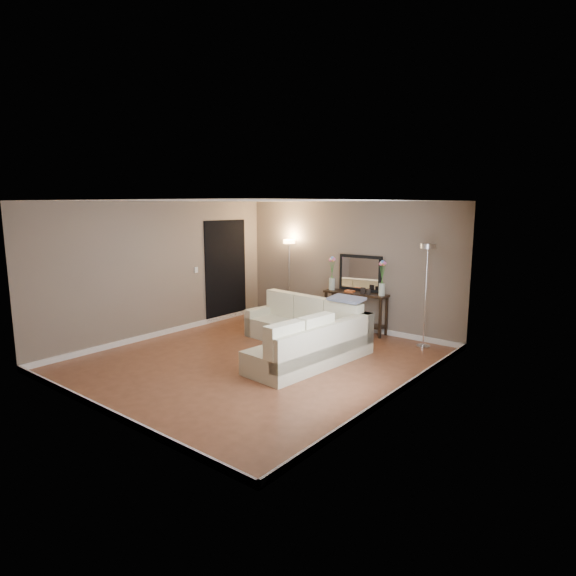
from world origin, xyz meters
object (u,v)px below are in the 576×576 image
Objects in this scene: console_table at (352,309)px; floor_lamp_lit at (289,263)px; sectional_sofa at (305,334)px; floor_lamp_unlit at (427,275)px.

console_table is 1.85m from floor_lamp_lit.
sectional_sofa is at bearing -87.18° from console_table.
console_table is (-0.08, 1.69, 0.14)m from sectional_sofa.
sectional_sofa is at bearing -133.95° from floor_lamp_unlit.
floor_lamp_unlit reaches higher than floor_lamp_lit.
sectional_sofa reaches higher than console_table.
floor_lamp_lit is at bearing 134.92° from sectional_sofa.
floor_lamp_unlit reaches higher than sectional_sofa.
console_table is 1.81m from floor_lamp_unlit.
floor_lamp_unlit reaches higher than console_table.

